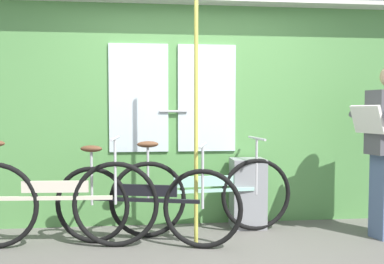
{
  "coord_description": "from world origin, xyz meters",
  "views": [
    {
      "loc": [
        -0.44,
        -2.89,
        1.2
      ],
      "look_at": [
        -0.05,
        0.82,
        0.99
      ],
      "focal_mm": 38.0,
      "sensor_mm": 36.0,
      "label": 1
    }
  ],
  "objects_px": {
    "bicycle_by_pole": "(203,195)",
    "bicycle_leaning_behind": "(55,202)",
    "handrail_pole": "(196,117)",
    "trash_bin_by_wall": "(248,193)",
    "bicycle_near_door": "(145,204)"
  },
  "relations": [
    {
      "from": "bicycle_near_door",
      "to": "trash_bin_by_wall",
      "type": "bearing_deg",
      "value": 38.48
    },
    {
      "from": "bicycle_near_door",
      "to": "bicycle_leaning_behind",
      "type": "relative_size",
      "value": 0.93
    },
    {
      "from": "bicycle_leaning_behind",
      "to": "trash_bin_by_wall",
      "type": "height_order",
      "value": "bicycle_leaning_behind"
    },
    {
      "from": "bicycle_leaning_behind",
      "to": "bicycle_by_pole",
      "type": "bearing_deg",
      "value": 14.43
    },
    {
      "from": "bicycle_near_door",
      "to": "bicycle_by_pole",
      "type": "height_order",
      "value": "bicycle_by_pole"
    },
    {
      "from": "bicycle_by_pole",
      "to": "handrail_pole",
      "type": "relative_size",
      "value": 0.79
    },
    {
      "from": "bicycle_near_door",
      "to": "bicycle_by_pole",
      "type": "distance_m",
      "value": 0.62
    },
    {
      "from": "bicycle_leaning_behind",
      "to": "trash_bin_by_wall",
      "type": "distance_m",
      "value": 1.87
    },
    {
      "from": "bicycle_by_pole",
      "to": "handrail_pole",
      "type": "height_order",
      "value": "handrail_pole"
    },
    {
      "from": "bicycle_near_door",
      "to": "bicycle_leaning_behind",
      "type": "xyz_separation_m",
      "value": [
        -0.78,
        0.03,
        0.03
      ]
    },
    {
      "from": "bicycle_by_pole",
      "to": "bicycle_leaning_behind",
      "type": "bearing_deg",
      "value": -174.9
    },
    {
      "from": "bicycle_by_pole",
      "to": "handrail_pole",
      "type": "xyz_separation_m",
      "value": [
        -0.1,
        -0.3,
        0.75
      ]
    },
    {
      "from": "bicycle_leaning_behind",
      "to": "bicycle_by_pole",
      "type": "height_order",
      "value": "bicycle_leaning_behind"
    },
    {
      "from": "bicycle_leaning_behind",
      "to": "bicycle_by_pole",
      "type": "relative_size",
      "value": 1.0
    },
    {
      "from": "bicycle_by_pole",
      "to": "trash_bin_by_wall",
      "type": "height_order",
      "value": "bicycle_by_pole"
    }
  ]
}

